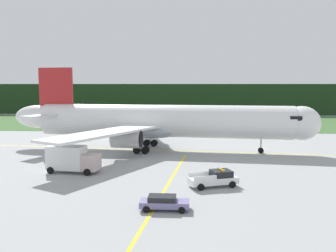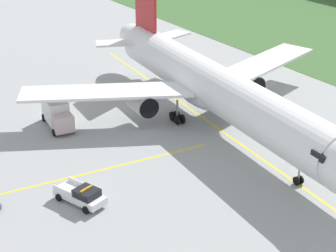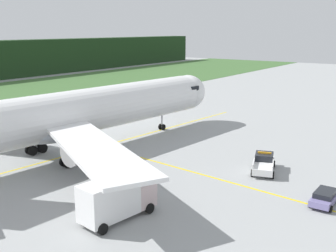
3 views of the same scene
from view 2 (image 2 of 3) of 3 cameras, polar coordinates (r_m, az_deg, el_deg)
name	(u,v)px [view 2 (image 2 of 3)]	position (r m, az deg, el deg)	size (l,w,h in m)	color
ground	(146,130)	(70.02, -2.21, -0.43)	(320.00, 320.00, 0.00)	#989B9C
taxiway_centerline_main	(214,126)	(71.47, 4.64, 0.04)	(68.53, 0.30, 0.01)	yellow
taxiway_centerline_spur	(43,184)	(59.82, -12.47, -5.72)	(38.70, 0.30, 0.01)	yellow
airliner	(213,87)	(69.98, 4.55, 3.90)	(53.20, 44.51, 14.27)	white
ops_pickup_truck	(81,195)	(55.53, -8.69, -6.86)	(5.80, 3.78, 1.94)	white
catering_truck	(57,113)	(71.71, -11.09, 1.31)	(6.88, 3.39, 3.60)	#C5ADAE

